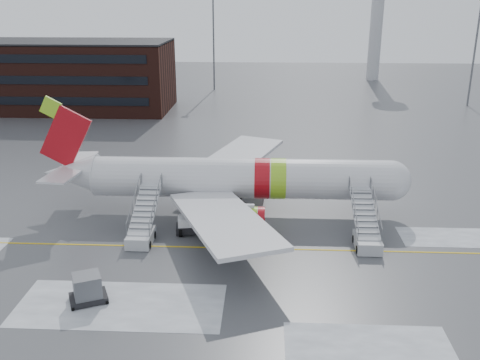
# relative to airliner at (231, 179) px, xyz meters

# --- Properties ---
(ground) EXTENTS (260.00, 260.00, 0.00)m
(ground) POSITION_rel_airliner_xyz_m (-0.43, -6.79, -3.42)
(ground) COLOR #494C4F
(ground) RESTS_ON ground
(airliner) EXTENTS (35.03, 32.97, 11.18)m
(airliner) POSITION_rel_airliner_xyz_m (0.00, 0.00, 0.00)
(airliner) COLOR silver
(airliner) RESTS_ON ground
(airstair_fwd) EXTENTS (2.05, 7.70, 3.48)m
(airstair_fwd) POSITION_rel_airliner_xyz_m (11.76, -6.54, -2.35)
(airstair_fwd) COLOR #A9ACB0
(airstair_fwd) RESTS_ON ground
(airstair_aft) EXTENTS (2.05, 7.70, 3.48)m
(airstair_aft) POSITION_rel_airliner_xyz_m (-7.18, -6.54, -2.35)
(airstair_aft) COLOR #B6B9BD
(airstair_aft) RESTS_ON ground
(pushback_tug) EXTENTS (2.89, 2.32, 1.56)m
(pushback_tug) POSITION_rel_airliner_xyz_m (-3.33, -4.99, -2.73)
(pushback_tug) COLOR black
(pushback_tug) RESTS_ON ground
(uld_container) EXTENTS (2.99, 2.66, 2.02)m
(uld_container) POSITION_rel_airliner_xyz_m (-8.73, -16.45, -2.47)
(uld_container) COLOR black
(uld_container) RESTS_ON ground
(terminal_building) EXTENTS (62.00, 16.11, 12.30)m
(terminal_building) POSITION_rel_airliner_xyz_m (-45.43, 48.19, 2.78)
(terminal_building) COLOR #3F1E16
(terminal_building) RESTS_ON ground
(control_tower) EXTENTS (6.40, 6.40, 30.00)m
(control_tower) POSITION_rel_airliner_xyz_m (29.57, 88.21, 15.33)
(control_tower) COLOR #B2B5BA
(control_tower) RESTS_ON ground
(light_mast_far_ne) EXTENTS (1.20, 1.20, 24.25)m
(light_mast_far_ne) POSITION_rel_airliner_xyz_m (41.57, 55.21, 10.42)
(light_mast_far_ne) COLOR #595B60
(light_mast_far_ne) RESTS_ON ground
(light_mast_far_n) EXTENTS (1.20, 1.20, 24.25)m
(light_mast_far_n) POSITION_rel_airliner_xyz_m (-8.43, 71.21, 10.42)
(light_mast_far_n) COLOR #595B60
(light_mast_far_n) RESTS_ON ground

